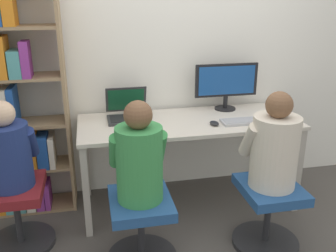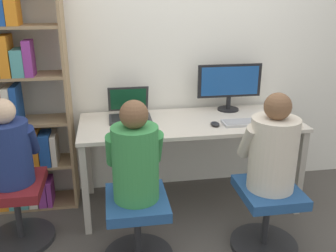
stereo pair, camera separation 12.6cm
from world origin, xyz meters
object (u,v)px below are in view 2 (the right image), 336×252
at_px(office_chair_left, 267,214).
at_px(office_chair_right, 137,225).
at_px(person_at_monitor, 273,149).
at_px(bookshelf, 13,109).
at_px(laptop, 129,112).
at_px(office_chair_side, 17,208).
at_px(keyboard, 246,122).
at_px(desktop_monitor, 229,85).
at_px(person_near_shelf, 8,148).
at_px(person_at_laptop, 135,157).

distance_m(office_chair_left, office_chair_right, 0.93).
distance_m(person_at_monitor, bookshelf, 2.04).
height_order(laptop, office_chair_side, laptop).
bearing_deg(keyboard, desktop_monitor, 94.44).
bearing_deg(laptop, bookshelf, 178.78).
bearing_deg(office_chair_left, person_near_shelf, 168.12).
xyz_separation_m(keyboard, office_chair_right, (-0.94, -0.53, -0.50)).
height_order(keyboard, person_at_monitor, person_at_monitor).
relative_size(person_at_laptop, bookshelf, 0.35).
bearing_deg(person_near_shelf, office_chair_left, -11.88).
xyz_separation_m(office_chair_left, bookshelf, (-1.84, 0.88, 0.61)).
bearing_deg(office_chair_side, person_at_laptop, -22.26).
bearing_deg(person_at_laptop, office_chair_right, -90.00).
bearing_deg(laptop, person_at_laptop, -91.39).
xyz_separation_m(laptop, person_at_monitor, (0.91, -0.85, -0.04)).
relative_size(office_chair_left, office_chair_right, 1.00).
relative_size(person_at_monitor, bookshelf, 0.35).
relative_size(person_at_laptop, person_near_shelf, 1.08).
bearing_deg(person_at_monitor, person_near_shelf, 168.28).
height_order(person_at_laptop, person_near_shelf, person_at_laptop).
xyz_separation_m(person_at_monitor, bookshelf, (-1.84, 0.87, 0.11)).
height_order(office_chair_side, person_near_shelf, person_near_shelf).
relative_size(desktop_monitor, keyboard, 1.48).
bearing_deg(laptop, office_chair_left, -43.44).
bearing_deg(person_at_monitor, desktop_monitor, 90.83).
distance_m(laptop, person_near_shelf, 1.00).
distance_m(bookshelf, office_chair_side, 0.80).
bearing_deg(person_at_laptop, person_at_monitor, -0.92).
xyz_separation_m(office_chair_left, person_near_shelf, (-1.78, 0.37, 0.48)).
distance_m(office_chair_right, person_at_laptop, 0.50).
height_order(desktop_monitor, person_near_shelf, desktop_monitor).
bearing_deg(person_near_shelf, person_at_monitor, -11.72).
height_order(keyboard, bookshelf, bookshelf).
bearing_deg(bookshelf, keyboard, -10.03).
xyz_separation_m(office_chair_right, person_near_shelf, (-0.86, 0.36, 0.48)).
height_order(laptop, person_at_laptop, person_at_laptop).
bearing_deg(office_chair_right, person_at_monitor, -0.61).
height_order(person_at_monitor, person_at_laptop, person_at_monitor).
bearing_deg(keyboard, person_at_monitor, -91.72).
distance_m(keyboard, office_chair_left, 0.75).
xyz_separation_m(keyboard, bookshelf, (-1.85, 0.33, 0.11)).
height_order(laptop, office_chair_left, laptop).
distance_m(desktop_monitor, office_chair_right, 1.48).
height_order(office_chair_right, office_chair_side, same).
height_order(keyboard, person_near_shelf, person_near_shelf).
height_order(office_chair_left, person_at_monitor, person_at_monitor).
relative_size(keyboard, office_chair_side, 0.79).
bearing_deg(laptop, person_at_monitor, -43.26).
xyz_separation_m(keyboard, office_chair_left, (-0.02, -0.55, -0.50)).
xyz_separation_m(desktop_monitor, person_at_laptop, (-0.91, -0.91, -0.22)).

